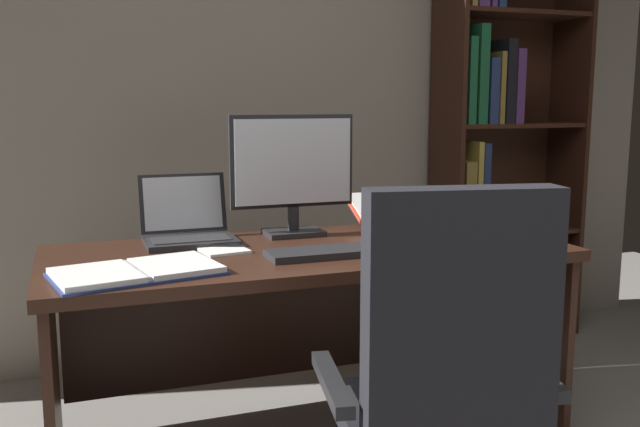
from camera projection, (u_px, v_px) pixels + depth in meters
wall_back at (249, 74)px, 3.38m from camera, size 4.62×0.12×2.77m
desk at (303, 295)px, 2.58m from camera, size 1.82×0.75×0.74m
bookshelf at (494, 131)px, 3.62m from camera, size 0.77×0.32×2.26m
office_chair at (442, 412)px, 1.84m from camera, size 0.67×0.60×1.05m
monitor at (293, 174)px, 2.68m from camera, size 0.49×0.16×0.46m
laptop at (188, 228)px, 2.57m from camera, size 0.32×0.29×0.24m
keyboard at (329, 252)px, 2.35m from camera, size 0.42×0.15×0.02m
computer_mouse at (409, 244)px, 2.45m from camera, size 0.06×0.10×0.04m
reading_stand_with_book at (383, 211)px, 2.89m from camera, size 0.26×0.26×0.13m
open_binder at (137, 271)px, 2.09m from camera, size 0.53×0.37×0.02m
notepad at (220, 249)px, 2.44m from camera, size 0.18×0.23×0.01m
pen at (226, 246)px, 2.44m from camera, size 0.13×0.06×0.01m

